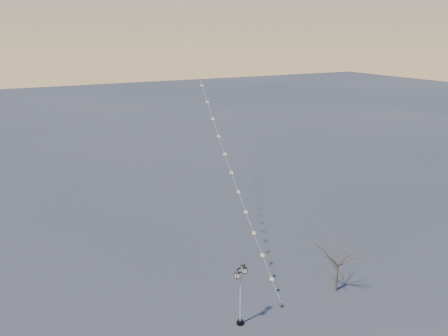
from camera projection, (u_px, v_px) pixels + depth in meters
ground at (261, 325)px, 27.15m from camera, size 300.00×300.00×0.00m
street_lamp at (241, 292)px, 26.46m from camera, size 1.09×0.69×4.51m
bare_tree at (338, 257)px, 29.94m from camera, size 2.45×2.45×4.07m
kite_train at (191, 25)px, 42.04m from camera, size 5.74×43.18×39.09m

